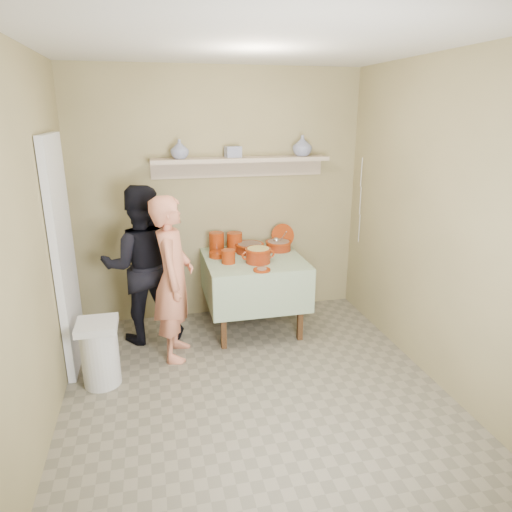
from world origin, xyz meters
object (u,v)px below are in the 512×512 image
object	(u,v)px
serving_table	(254,269)
trash_bin	(100,353)
person_helper	(141,265)
person_cook	(173,279)
cazuela_rice	(258,254)

from	to	relation	value
serving_table	trash_bin	distance (m)	1.67
person_helper	serving_table	bearing A→B (deg)	177.92
person_cook	serving_table	bearing A→B (deg)	-54.25
cazuela_rice	serving_table	bearing A→B (deg)	93.52
person_helper	trash_bin	world-z (taller)	person_helper
cazuela_rice	person_cook	bearing A→B (deg)	-163.72
cazuela_rice	trash_bin	xyz separation A→B (m)	(-1.47, -0.58, -0.56)
person_cook	person_helper	xyz separation A→B (m)	(-0.28, 0.40, 0.02)
person_cook	cazuela_rice	bearing A→B (deg)	-63.84
cazuela_rice	trash_bin	bearing A→B (deg)	-158.33
person_cook	person_helper	size ratio (longest dim) A/B	0.98
person_helper	cazuela_rice	bearing A→B (deg)	169.92
person_cook	cazuela_rice	world-z (taller)	person_cook
cazuela_rice	trash_bin	size ratio (longest dim) A/B	0.59
serving_table	cazuela_rice	world-z (taller)	cazuela_rice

